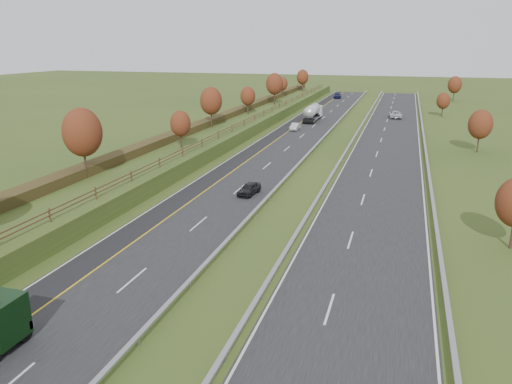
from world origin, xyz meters
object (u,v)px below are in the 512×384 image
Objects in this scene: car_oncoming at (395,114)px; car_dark_near at (249,189)px; car_small_far at (338,96)px; road_tanker at (313,112)px; car_silver_mid at (295,127)px.

car_dark_near is at bearing 72.76° from car_oncoming.
road_tanker is at bearing -93.47° from car_small_far.
road_tanker is at bearing 100.89° from car_dark_near.
car_oncoming is (17.10, 9.21, -1.03)m from road_tanker.
car_silver_mid is (-4.30, 43.66, 0.01)m from car_dark_near.
road_tanker reaches higher than car_silver_mid.
car_dark_near is 43.87m from car_silver_mid.
car_oncoming reaches higher than car_silver_mid.
car_silver_mid is (-1.03, -13.14, -1.16)m from road_tanker.
car_silver_mid reaches higher than car_dark_near.
road_tanker reaches higher than car_dark_near.
car_silver_mid is 0.76× the size of car_small_far.
road_tanker is at bearing 22.90° from car_oncoming.
road_tanker is 13.23m from car_silver_mid.
car_oncoming is at bearing -69.74° from car_small_far.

